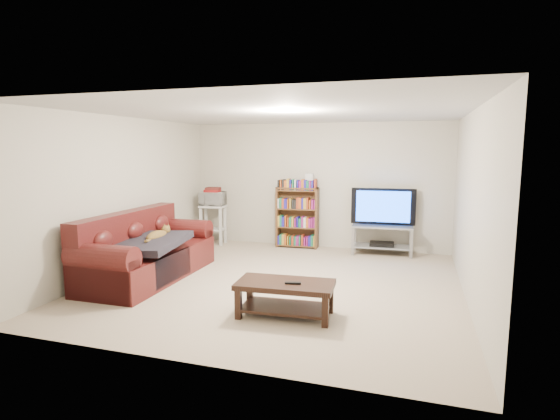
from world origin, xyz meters
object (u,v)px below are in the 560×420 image
at_px(tv_stand, 382,235).
at_px(sofa, 144,255).
at_px(coffee_table, 285,292).
at_px(bookshelf, 297,216).

bearing_deg(tv_stand, sofa, -145.34).
bearing_deg(coffee_table, bookshelf, 99.19).
xyz_separation_m(sofa, coffee_table, (2.44, -0.83, -0.06)).
bearing_deg(sofa, bookshelf, 57.42).
relative_size(tv_stand, bookshelf, 0.93).
bearing_deg(coffee_table, sofa, 157.44).
bearing_deg(bookshelf, sofa, -124.69).
bearing_deg(coffee_table, tv_stand, 72.44).
xyz_separation_m(sofa, tv_stand, (3.27, 2.54, 0.02)).
distance_m(tv_stand, bookshelf, 1.65).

